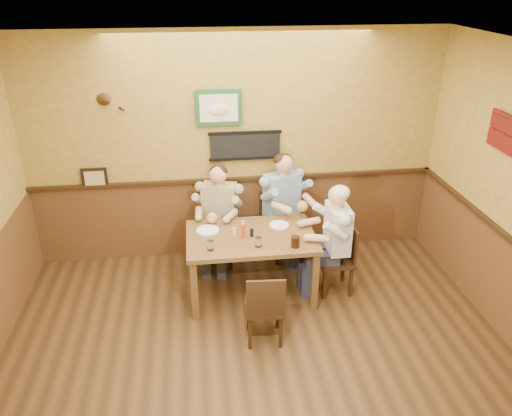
{
  "coord_description": "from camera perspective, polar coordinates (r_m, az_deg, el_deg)",
  "views": [
    {
      "loc": [
        -0.5,
        -3.23,
        3.37
      ],
      "look_at": [
        0.1,
        1.45,
        1.1
      ],
      "focal_mm": 35.0,
      "sensor_mm": 36.0,
      "label": 1
    }
  ],
  "objects": [
    {
      "name": "room",
      "position": [
        3.85,
        2.86,
        -0.3
      ],
      "size": [
        5.02,
        5.03,
        2.81
      ],
      "color": "#362210",
      "rests_on": "ground"
    },
    {
      "name": "plate_far_right",
      "position": [
        5.64,
        2.67,
        -1.96
      ],
      "size": [
        0.24,
        0.24,
        0.01
      ],
      "primitive_type": "cylinder",
      "rotation": [
        0.0,
        0.0,
        0.09
      ],
      "color": "white",
      "rests_on": "dining_table"
    },
    {
      "name": "dining_table",
      "position": [
        5.48,
        -0.59,
        -3.97
      ],
      "size": [
        1.4,
        0.9,
        0.75
      ],
      "color": "brown",
      "rests_on": "ground"
    },
    {
      "name": "hot_sauce_bottle",
      "position": [
        5.36,
        -1.49,
        -2.5
      ],
      "size": [
        0.05,
        0.05,
        0.18
      ],
      "primitive_type": "cylinder",
      "rotation": [
        0.0,
        0.0,
        0.2
      ],
      "color": "red",
      "rests_on": "dining_table"
    },
    {
      "name": "chair_back_left",
      "position": [
        6.2,
        -4.07,
        -2.88
      ],
      "size": [
        0.47,
        0.47,
        0.83
      ],
      "primitive_type": null,
      "rotation": [
        0.0,
        0.0,
        -0.28
      ],
      "color": "#332110",
      "rests_on": "ground"
    },
    {
      "name": "pepper_shaker",
      "position": [
        5.4,
        -0.49,
        -2.84
      ],
      "size": [
        0.05,
        0.05,
        0.09
      ],
      "primitive_type": "cylinder",
      "rotation": [
        0.0,
        0.0,
        -0.33
      ],
      "color": "black",
      "rests_on": "dining_table"
    },
    {
      "name": "plate_far_left",
      "position": [
        5.55,
        -5.55,
        -2.55
      ],
      "size": [
        0.3,
        0.3,
        0.02
      ],
      "primitive_type": "cylinder",
      "rotation": [
        0.0,
        0.0,
        0.23
      ],
      "color": "white",
      "rests_on": "dining_table"
    },
    {
      "name": "chair_right_end",
      "position": [
        5.73,
        9.04,
        -5.77
      ],
      "size": [
        0.38,
        0.38,
        0.82
      ],
      "primitive_type": null,
      "rotation": [
        0.0,
        0.0,
        -1.57
      ],
      "color": "#332110",
      "rests_on": "ground"
    },
    {
      "name": "diner_white_elder",
      "position": [
        5.64,
        9.17,
        -4.24
      ],
      "size": [
        0.54,
        0.54,
        1.17
      ],
      "primitive_type": null,
      "rotation": [
        0.0,
        0.0,
        -1.57
      ],
      "color": "silver",
      "rests_on": "ground"
    },
    {
      "name": "diner_blue_polo",
      "position": [
        6.24,
        2.92,
        -0.45
      ],
      "size": [
        0.76,
        0.76,
        1.25
      ],
      "primitive_type": null,
      "rotation": [
        0.0,
        0.0,
        0.42
      ],
      "color": "#7F9CBF",
      "rests_on": "ground"
    },
    {
      "name": "water_glass_mid",
      "position": [
        5.2,
        0.27,
        -3.9
      ],
      "size": [
        0.08,
        0.08,
        0.11
      ],
      "primitive_type": "cylinder",
      "rotation": [
        0.0,
        0.0,
        -0.09
      ],
      "color": "silver",
      "rests_on": "dining_table"
    },
    {
      "name": "chair_near_side",
      "position": [
        4.97,
        0.96,
        -11.05
      ],
      "size": [
        0.39,
        0.39,
        0.8
      ],
      "primitive_type": null,
      "rotation": [
        0.0,
        0.0,
        3.07
      ],
      "color": "#332110",
      "rests_on": "ground"
    },
    {
      "name": "chair_back_right",
      "position": [
        6.32,
        2.88,
        -1.98
      ],
      "size": [
        0.53,
        0.53,
        0.88
      ],
      "primitive_type": null,
      "rotation": [
        0.0,
        0.0,
        0.42
      ],
      "color": "#332110",
      "rests_on": "ground"
    },
    {
      "name": "water_glass_left",
      "position": [
        5.16,
        -5.24,
        -4.27
      ],
      "size": [
        0.08,
        0.08,
        0.11
      ],
      "primitive_type": "cylinder",
      "rotation": [
        0.0,
        0.0,
        0.14
      ],
      "color": "silver",
      "rests_on": "dining_table"
    },
    {
      "name": "salt_shaker",
      "position": [
        5.43,
        -2.48,
        -2.68
      ],
      "size": [
        0.04,
        0.04,
        0.09
      ],
      "primitive_type": "cylinder",
      "rotation": [
        0.0,
        0.0,
        -0.01
      ],
      "color": "silver",
      "rests_on": "dining_table"
    },
    {
      "name": "diner_tan_shirt",
      "position": [
        6.12,
        -4.12,
        -1.43
      ],
      "size": [
        0.67,
        0.67,
        1.18
      ],
      "primitive_type": null,
      "rotation": [
        0.0,
        0.0,
        -0.28
      ],
      "color": "tan",
      "rests_on": "ground"
    },
    {
      "name": "cola_tumbler",
      "position": [
        5.21,
        4.52,
        -3.87
      ],
      "size": [
        0.1,
        0.1,
        0.12
      ],
      "primitive_type": "cylinder",
      "rotation": [
        0.0,
        0.0,
        -0.13
      ],
      "color": "black",
      "rests_on": "dining_table"
    }
  ]
}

